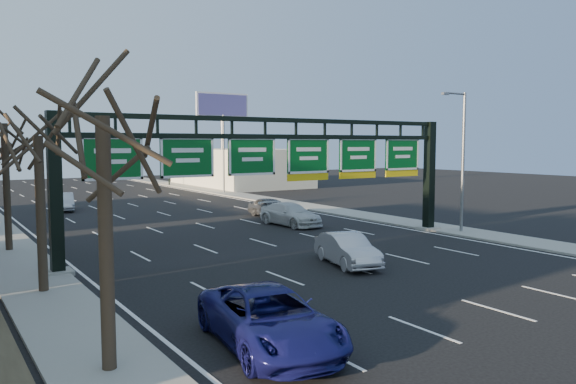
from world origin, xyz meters
TOP-DOWN VIEW (x-y plane):
  - ground at (0.00, 0.00)m, footprint 160.00×160.00m
  - sidewalk_right at (12.80, 20.00)m, footprint 3.00×120.00m
  - lane_markings at (0.00, 20.00)m, footprint 21.60×120.00m
  - sign_gantry at (0.16, 8.00)m, footprint 24.60×1.20m
  - building_right_distant at (20.00, 50.00)m, footprint 12.00×20.00m
  - tree_near at (-12.80, -4.00)m, footprint 3.60×3.60m
  - tree_gantry at (-12.80, 5.00)m, footprint 3.60×3.60m
  - tree_mid at (-12.80, 15.00)m, footprint 3.60×3.60m
  - streetlight_near at (12.47, 6.00)m, footprint 2.15×0.22m
  - streetlight_far at (12.47, 40.00)m, footprint 2.15×0.22m
  - billboard_right at (15.00, 44.98)m, footprint 7.00×0.50m
  - traffic_signal_mast at (5.69, 55.00)m, footprint 10.16×0.54m
  - car_blue_suv at (-8.48, -4.69)m, footprint 3.57×6.30m
  - car_silver_sedan at (0.23, 2.51)m, footprint 2.66×4.83m
  - car_white_wagon at (5.15, 14.85)m, footprint 2.63×5.56m
  - car_grey_far at (6.38, 19.54)m, footprint 2.14×4.56m
  - car_silver_distant at (-6.41, 32.79)m, footprint 2.35×4.77m

SIDE VIEW (x-z plane):
  - ground at x=0.00m, z-range 0.00..0.00m
  - lane_markings at x=0.00m, z-range 0.00..0.01m
  - sidewalk_right at x=12.80m, z-range 0.00..0.12m
  - car_silver_distant at x=-6.41m, z-range 0.00..1.51m
  - car_silver_sedan at x=0.23m, z-range 0.00..1.51m
  - car_grey_far at x=6.38m, z-range 0.00..1.51m
  - car_white_wagon at x=5.15m, z-range 0.00..1.57m
  - car_blue_suv at x=-8.48m, z-range 0.00..1.66m
  - building_right_distant at x=20.00m, z-range 0.00..5.00m
  - sign_gantry at x=0.16m, z-range 1.03..8.23m
  - streetlight_near at x=12.47m, z-range 0.58..9.58m
  - streetlight_far at x=12.47m, z-range 0.58..9.58m
  - traffic_signal_mast at x=5.69m, z-range 2.00..9.00m
  - tree_gantry at x=-12.80m, z-range 2.87..11.35m
  - tree_near at x=-12.80m, z-range 3.05..11.91m
  - tree_mid at x=-12.80m, z-range 3.23..12.47m
  - billboard_right at x=15.00m, z-range 3.06..15.06m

